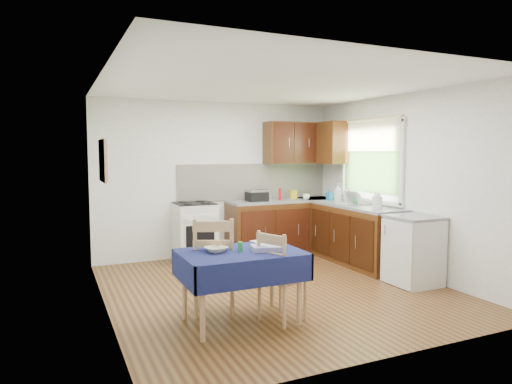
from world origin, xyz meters
name	(u,v)px	position (x,y,z in m)	size (l,w,h in m)	color
floor	(275,289)	(0.00, 0.00, 0.00)	(4.20, 4.20, 0.00)	#462612
ceiling	(276,85)	(0.00, 0.00, 2.50)	(4.00, 4.20, 0.02)	white
wall_back	(218,179)	(0.00, 2.10, 1.25)	(4.00, 0.02, 2.50)	white
wall_front	(393,207)	(0.00, -2.10, 1.25)	(4.00, 0.02, 2.50)	white
wall_left	(104,195)	(-2.00, 0.00, 1.25)	(0.02, 4.20, 2.50)	silver
wall_right	(403,184)	(2.00, 0.00, 1.25)	(0.02, 4.20, 2.50)	white
base_cabinets	(316,231)	(1.36, 1.26, 0.43)	(1.90, 2.30, 0.86)	#381909
worktop_back	(283,201)	(1.05, 1.80, 0.88)	(1.90, 0.60, 0.04)	slate
worktop_right	(357,206)	(1.70, 0.65, 0.88)	(0.60, 1.70, 0.04)	slate
worktop_corner	(316,199)	(1.70, 1.80, 0.88)	(0.60, 0.60, 0.04)	slate
splashback	(255,181)	(0.65, 2.08, 1.20)	(2.70, 0.02, 0.60)	#F3E5CE
upper_cabinets	(308,143)	(1.52, 1.80, 1.85)	(1.20, 0.85, 0.70)	#381909
stove	(195,232)	(-0.50, 1.80, 0.46)	(0.60, 0.61, 0.92)	silver
window	(370,155)	(1.97, 0.70, 1.65)	(0.04, 1.48, 1.26)	#325523
fridge	(413,250)	(1.70, -0.55, 0.44)	(0.58, 0.60, 0.89)	silver
corkboard	(103,161)	(-1.97, 0.30, 1.60)	(0.04, 0.62, 0.47)	tan
dining_table	(241,262)	(-0.82, -0.86, 0.61)	(1.19, 0.80, 0.72)	#0F113E
chair_far	(214,263)	(-0.98, -0.53, 0.54)	(0.59, 0.59, 1.03)	tan
chair_near	(280,274)	(-0.46, -1.00, 0.48)	(0.53, 0.53, 0.92)	tan
toaster	(262,196)	(0.64, 1.77, 0.99)	(0.24, 0.15, 0.19)	silver
sandwich_press	(257,195)	(0.55, 1.77, 0.99)	(0.32, 0.28, 0.19)	black
sauce_bottle	(280,194)	(0.94, 1.71, 1.00)	(0.05, 0.05, 0.20)	red
yellow_packet	(294,194)	(1.29, 1.88, 0.97)	(0.11, 0.07, 0.15)	yellow
dish_rack	(352,203)	(1.67, 0.73, 0.92)	(0.44, 0.34, 0.21)	gray
kettle	(377,202)	(1.65, 0.12, 1.01)	(0.14, 0.14, 0.24)	silver
cup	(306,197)	(1.40, 1.64, 0.95)	(0.12, 0.12, 0.09)	white
soap_bottle_a	(338,193)	(1.61, 1.03, 1.05)	(0.12, 0.12, 0.30)	silver
soap_bottle_b	(330,194)	(1.71, 1.40, 1.00)	(0.09, 0.09, 0.19)	#1B649E
soap_bottle_c	(357,199)	(1.71, 0.66, 0.98)	(0.13, 0.13, 0.17)	#227E3C
plate_bowl	(216,249)	(-1.05, -0.79, 0.74)	(0.21, 0.21, 0.05)	#F8E8CB
book	(256,243)	(-0.53, -0.58, 0.72)	(0.16, 0.22, 0.02)	white
spice_jar	(240,247)	(-0.82, -0.86, 0.76)	(0.05, 0.05, 0.09)	#268B3A
tea_towel	(266,248)	(-0.57, -0.92, 0.74)	(0.28, 0.22, 0.05)	navy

